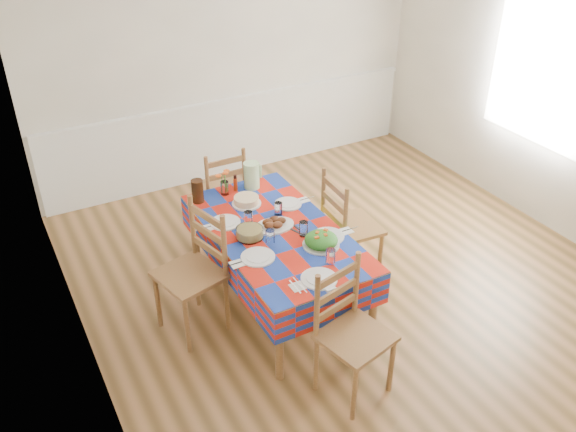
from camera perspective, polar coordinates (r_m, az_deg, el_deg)
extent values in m
cube|color=brown|center=(5.49, 6.24, -6.43)|extent=(4.50, 5.00, 0.04)
cube|color=beige|center=(6.84, -5.32, 14.50)|extent=(4.50, 0.04, 2.70)
cube|color=beige|center=(4.03, -20.29, -0.30)|extent=(0.04, 5.00, 2.70)
cube|color=beige|center=(6.30, 24.65, 10.26)|extent=(0.04, 5.00, 2.70)
cube|color=white|center=(6.94, -4.97, 10.85)|extent=(4.41, 0.06, 0.04)
cube|color=white|center=(7.12, -4.85, 7.50)|extent=(4.41, 0.03, 0.90)
plane|color=white|center=(6.40, 22.67, 12.44)|extent=(0.00, 1.40, 1.40)
cylinder|color=brown|center=(4.39, -0.81, -11.93)|extent=(0.06, 0.06, 0.65)
cylinder|color=brown|center=(4.73, 7.95, -8.59)|extent=(0.06, 0.06, 0.65)
cylinder|color=brown|center=(5.58, -8.68, -1.62)|extent=(0.06, 0.06, 0.65)
cylinder|color=brown|center=(5.85, -1.33, 0.45)|extent=(0.06, 0.06, 0.65)
cube|color=brown|center=(4.89, -1.15, -1.63)|extent=(0.92, 1.74, 0.04)
cube|color=red|center=(4.88, -1.15, -1.40)|extent=(0.95, 1.78, 0.01)
cube|color=red|center=(4.80, -6.19, -4.29)|extent=(0.01, 1.78, 0.27)
cube|color=red|center=(5.16, 3.55, -1.33)|extent=(0.01, 1.78, 0.27)
cube|color=red|center=(4.35, 4.37, -8.57)|extent=(0.95, 0.01, 0.27)
cube|color=red|center=(5.64, -5.33, 1.73)|extent=(0.95, 0.01, 0.27)
cylinder|color=white|center=(4.36, 2.93, -5.88)|extent=(0.27, 0.27, 0.01)
cylinder|color=white|center=(4.35, 2.93, -5.78)|extent=(0.19, 0.19, 0.01)
cylinder|color=white|center=(4.48, 4.00, -3.86)|extent=(0.07, 0.07, 0.13)
cube|color=white|center=(4.29, 0.89, -6.62)|extent=(0.10, 0.10, 0.01)
cube|color=silver|center=(4.28, 0.66, -6.65)|extent=(0.01, 0.17, 0.00)
cube|color=silver|center=(4.29, 1.12, -6.49)|extent=(0.01, 0.20, 0.00)
cylinder|color=white|center=(4.57, -2.83, -3.85)|extent=(0.26, 0.26, 0.01)
cylinder|color=white|center=(4.56, -2.84, -3.75)|extent=(0.18, 0.18, 0.01)
cylinder|color=white|center=(4.68, -1.68, -2.02)|extent=(0.07, 0.07, 0.13)
cube|color=white|center=(4.51, -4.81, -4.50)|extent=(0.10, 0.10, 0.01)
cube|color=silver|center=(4.51, -5.04, -4.51)|extent=(0.16, 0.01, 0.00)
cube|color=silver|center=(4.52, -4.59, -4.38)|extent=(0.19, 0.01, 0.00)
cylinder|color=white|center=(4.99, -5.89, -0.61)|extent=(0.25, 0.25, 0.01)
cylinder|color=white|center=(4.99, -5.90, -0.52)|extent=(0.18, 0.18, 0.01)
cylinder|color=white|center=(4.93, -3.73, -0.22)|extent=(0.07, 0.07, 0.12)
cube|color=white|center=(4.94, -7.66, -1.14)|extent=(0.09, 0.09, 0.01)
cube|color=silver|center=(4.94, -7.86, -1.15)|extent=(0.16, 0.01, 0.00)
cube|color=silver|center=(4.95, -7.46, -1.04)|extent=(0.19, 0.01, 0.00)
cylinder|color=white|center=(4.81, 3.79, -1.89)|extent=(0.26, 0.26, 0.01)
cylinder|color=white|center=(4.80, 3.79, -1.80)|extent=(0.18, 0.18, 0.01)
cylinder|color=white|center=(4.79, 1.46, -1.20)|extent=(0.07, 0.07, 0.12)
cube|color=white|center=(4.89, 5.48, -1.39)|extent=(0.09, 0.09, 0.01)
cube|color=silver|center=(4.88, 5.30, -1.41)|extent=(0.16, 0.01, 0.00)
cube|color=silver|center=(4.90, 5.67, -1.29)|extent=(0.19, 0.01, 0.00)
cylinder|color=white|center=(5.22, 0.00, 1.13)|extent=(0.24, 0.24, 0.01)
cylinder|color=white|center=(5.22, 0.00, 1.22)|extent=(0.17, 0.17, 0.01)
cylinder|color=white|center=(5.06, -0.91, 0.69)|extent=(0.07, 0.07, 0.11)
cube|color=white|center=(5.29, 1.50, 1.52)|extent=(0.09, 0.09, 0.01)
cube|color=silver|center=(5.28, 1.33, 1.51)|extent=(0.15, 0.01, 0.00)
cube|color=silver|center=(5.29, 1.66, 1.60)|extent=(0.17, 0.01, 0.00)
ellipsoid|color=white|center=(4.92, -1.30, -0.93)|extent=(0.34, 0.24, 0.02)
ellipsoid|color=black|center=(4.93, -0.68, -0.43)|extent=(0.09, 0.08, 0.05)
ellipsoid|color=black|center=(4.94, -1.30, -0.32)|extent=(0.09, 0.08, 0.05)
ellipsoid|color=black|center=(4.91, -1.92, -0.57)|extent=(0.09, 0.08, 0.05)
ellipsoid|color=black|center=(4.87, -1.75, -0.88)|extent=(0.09, 0.08, 0.05)
ellipsoid|color=black|center=(4.87, -1.00, -0.84)|extent=(0.09, 0.08, 0.05)
cylinder|color=white|center=(4.70, 3.11, -2.71)|extent=(0.29, 0.29, 0.01)
ellipsoid|color=#124912|center=(4.68, 3.12, -2.25)|extent=(0.26, 0.26, 0.11)
cube|color=#D14E12|center=(4.60, 2.72, -2.03)|extent=(0.03, 0.02, 0.01)
cube|color=#D14E12|center=(4.66, 2.76, -1.56)|extent=(0.04, 0.04, 0.01)
cube|color=#D14E12|center=(4.64, 3.53, -1.77)|extent=(0.03, 0.04, 0.01)
cube|color=#D14E12|center=(4.69, 3.56, -1.31)|extent=(0.04, 0.04, 0.01)
cylinder|color=white|center=(4.79, -3.61, -1.58)|extent=(0.22, 0.22, 0.08)
cylinder|color=#DDCB75|center=(4.79, -3.61, -1.57)|extent=(0.20, 0.20, 0.07)
cylinder|color=white|center=(5.24, -3.90, 1.18)|extent=(0.25, 0.25, 0.01)
cylinder|color=#D9BC84|center=(5.22, -3.91, 1.51)|extent=(0.21, 0.21, 0.06)
cube|color=black|center=(4.87, 0.63, -1.39)|extent=(0.10, 0.25, 0.01)
cube|color=black|center=(4.90, 0.97, -1.17)|extent=(0.05, 0.26, 0.01)
cylinder|color=white|center=(5.38, -5.95, 2.64)|extent=(0.07, 0.07, 0.12)
cylinder|color=#34802A|center=(5.36, -6.18, 3.01)|extent=(0.01, 0.01, 0.17)
ellipsoid|color=#D14E12|center=(5.31, -6.53, 3.76)|extent=(0.06, 0.06, 0.02)
cylinder|color=#34802A|center=(5.38, -5.87, 3.15)|extent=(0.01, 0.01, 0.17)
ellipsoid|color=#D14E12|center=(5.35, -5.77, 4.24)|extent=(0.06, 0.06, 0.02)
cylinder|color=#34802A|center=(5.35, -5.91, 3.00)|extent=(0.01, 0.01, 0.17)
ellipsoid|color=#D14E12|center=(5.28, -5.88, 4.01)|extent=(0.06, 0.06, 0.02)
cylinder|color=#AA2E0D|center=(5.43, -4.95, 3.11)|extent=(0.04, 0.04, 0.15)
cylinder|color=#B4E5A2|center=(5.44, -3.43, 3.83)|extent=(0.14, 0.14, 0.24)
cylinder|color=black|center=(5.28, -8.46, 2.32)|extent=(0.10, 0.10, 0.21)
cube|color=white|center=(4.26, 4.05, -6.87)|extent=(0.08, 0.02, 0.02)
cylinder|color=brown|center=(4.22, 6.21, -16.21)|extent=(0.04, 0.04, 0.48)
cylinder|color=brown|center=(4.43, 9.65, -13.62)|extent=(0.04, 0.04, 0.48)
cylinder|color=brown|center=(4.38, 2.65, -13.68)|extent=(0.04, 0.04, 0.48)
cylinder|color=brown|center=(4.59, 6.13, -11.34)|extent=(0.04, 0.04, 0.48)
cube|color=brown|center=(4.22, 6.37, -11.24)|extent=(0.53, 0.52, 0.03)
cylinder|color=brown|center=(4.05, 2.72, -8.58)|extent=(0.04, 0.04, 0.53)
cylinder|color=brown|center=(4.27, 6.41, -6.32)|extent=(0.04, 0.04, 0.53)
cube|color=brown|center=(4.22, 4.56, -8.54)|extent=(0.38, 0.11, 0.05)
cube|color=brown|center=(4.13, 4.64, -7.08)|extent=(0.38, 0.11, 0.05)
cube|color=brown|center=(4.05, 4.72, -5.56)|extent=(0.38, 0.11, 0.05)
cylinder|color=brown|center=(6.22, -5.31, 1.39)|extent=(0.04, 0.04, 0.46)
cylinder|color=brown|center=(6.11, -8.46, 0.56)|extent=(0.04, 0.04, 0.46)
cylinder|color=brown|center=(5.95, -3.97, -0.10)|extent=(0.04, 0.04, 0.46)
cylinder|color=brown|center=(5.83, -7.24, -0.99)|extent=(0.04, 0.04, 0.46)
cube|color=brown|center=(5.90, -6.38, 2.26)|extent=(0.43, 0.41, 0.03)
cylinder|color=brown|center=(5.70, -4.10, 4.00)|extent=(0.04, 0.04, 0.51)
cylinder|color=brown|center=(5.58, -7.54, 3.15)|extent=(0.04, 0.04, 0.51)
cube|color=brown|center=(5.69, -5.75, 2.67)|extent=(0.37, 0.02, 0.05)
cube|color=brown|center=(5.62, -5.82, 3.86)|extent=(0.37, 0.02, 0.05)
cube|color=brown|center=(5.56, -5.89, 5.07)|extent=(0.37, 0.02, 0.05)
cylinder|color=brown|center=(4.97, -12.10, -7.78)|extent=(0.04, 0.04, 0.50)
cylinder|color=brown|center=(4.70, -9.42, -10.13)|extent=(0.04, 0.04, 0.50)
cylinder|color=brown|center=(5.12, -8.53, -6.01)|extent=(0.04, 0.04, 0.50)
cylinder|color=brown|center=(4.86, -5.74, -8.17)|extent=(0.04, 0.04, 0.50)
cube|color=brown|center=(4.75, -9.22, -5.49)|extent=(0.55, 0.57, 0.03)
cylinder|color=brown|center=(4.83, -8.92, -0.97)|extent=(0.04, 0.04, 0.56)
cylinder|color=brown|center=(4.55, -5.98, -2.97)|extent=(0.04, 0.04, 0.56)
cube|color=brown|center=(4.75, -7.40, -3.06)|extent=(0.12, 0.39, 0.06)
cube|color=brown|center=(4.67, -7.52, -1.59)|extent=(0.12, 0.39, 0.06)
cube|color=brown|center=(4.59, -7.64, -0.08)|extent=(0.12, 0.39, 0.06)
cylinder|color=brown|center=(5.41, 8.61, -3.85)|extent=(0.04, 0.04, 0.48)
cylinder|color=brown|center=(5.68, 6.53, -1.80)|extent=(0.04, 0.04, 0.48)
cylinder|color=brown|center=(5.25, 5.23, -4.86)|extent=(0.04, 0.04, 0.48)
cylinder|color=brown|center=(5.52, 3.25, -2.69)|extent=(0.04, 0.04, 0.48)
cube|color=brown|center=(5.32, 6.06, -0.99)|extent=(0.46, 0.48, 0.03)
cylinder|color=brown|center=(4.95, 5.40, -0.13)|extent=(0.04, 0.04, 0.54)
cylinder|color=brown|center=(5.24, 3.32, 1.90)|extent=(0.04, 0.04, 0.54)
cube|color=brown|center=(5.15, 4.28, -0.12)|extent=(0.05, 0.39, 0.05)
cube|color=brown|center=(5.08, 4.34, 1.23)|extent=(0.05, 0.39, 0.05)
cube|color=brown|center=(5.01, 4.41, 2.61)|extent=(0.05, 0.39, 0.05)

